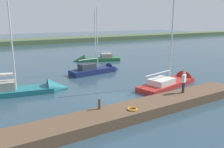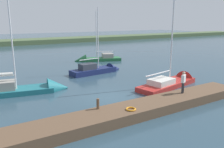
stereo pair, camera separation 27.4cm
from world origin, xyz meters
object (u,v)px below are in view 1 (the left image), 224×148
at_px(person_on_dock, 184,81).
at_px(life_ring_buoy, 132,109).
at_px(sailboat_far_left, 27,90).
at_px(sailboat_mid_channel, 174,82).
at_px(mooring_post_near, 99,104).
at_px(sailboat_near_dock, 93,60).
at_px(sailboat_behind_pier, 99,71).

bearing_deg(person_on_dock, life_ring_buoy, 73.77).
bearing_deg(sailboat_far_left, sailboat_mid_channel, -9.51).
bearing_deg(mooring_post_near, sailboat_near_dock, -116.42).
distance_m(mooring_post_near, life_ring_buoy, 2.13).
relative_size(mooring_post_near, sailboat_behind_pier, 0.08).
bearing_deg(sailboat_behind_pier, sailboat_mid_channel, -71.42).
relative_size(sailboat_mid_channel, person_on_dock, 6.29).
height_order(sailboat_far_left, sailboat_mid_channel, sailboat_mid_channel).
height_order(sailboat_behind_pier, sailboat_mid_channel, sailboat_mid_channel).
xyz_separation_m(sailboat_near_dock, person_on_dock, (2.56, 20.17, 1.52)).
relative_size(mooring_post_near, life_ring_buoy, 1.04).
relative_size(life_ring_buoy, person_on_dock, 0.39).
distance_m(sailboat_behind_pier, sailboat_mid_channel, 9.42).
bearing_deg(mooring_post_near, sailboat_mid_channel, -162.24).
distance_m(life_ring_buoy, sailboat_mid_channel, 9.90).
height_order(sailboat_mid_channel, sailboat_near_dock, sailboat_mid_channel).
bearing_deg(sailboat_behind_pier, life_ring_buoy, -116.14).
relative_size(sailboat_behind_pier, sailboat_mid_channel, 0.78).
bearing_deg(sailboat_behind_pier, sailboat_near_dock, 61.48).
bearing_deg(mooring_post_near, sailboat_behind_pier, -118.77).
distance_m(mooring_post_near, sailboat_near_dock, 21.96).
bearing_deg(person_on_dock, mooring_post_near, 62.17).
xyz_separation_m(mooring_post_near, person_on_dock, (-7.21, 0.52, 0.65)).
bearing_deg(sailboat_behind_pier, person_on_dock, -92.91).
distance_m(sailboat_mid_channel, sailboat_near_dock, 16.32).
height_order(life_ring_buoy, sailboat_far_left, sailboat_far_left).
xyz_separation_m(life_ring_buoy, sailboat_mid_channel, (-8.76, -4.59, -0.58)).
distance_m(sailboat_mid_channel, person_on_dock, 5.28).
height_order(mooring_post_near, sailboat_mid_channel, sailboat_mid_channel).
bearing_deg(sailboat_mid_channel, sailboat_near_dock, 80.76).
bearing_deg(sailboat_near_dock, mooring_post_near, 82.90).
bearing_deg(sailboat_near_dock, life_ring_buoy, 88.23).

